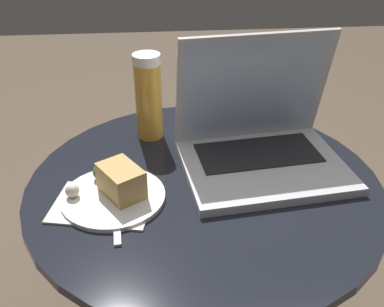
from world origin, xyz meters
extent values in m
cylinder|color=#515156|center=(0.00, 0.00, 0.28)|extent=(0.09, 0.09, 0.53)
cylinder|color=black|center=(0.00, 0.00, 0.55)|extent=(0.70, 0.70, 0.02)
cube|color=silver|center=(-0.20, -0.06, 0.56)|extent=(0.20, 0.16, 0.00)
cube|color=silver|center=(0.13, 0.03, 0.57)|extent=(0.35, 0.29, 0.02)
cube|color=black|center=(0.12, 0.06, 0.58)|extent=(0.26, 0.15, 0.00)
cube|color=silver|center=(0.11, 0.13, 0.70)|extent=(0.33, 0.10, 0.25)
cube|color=silver|center=(0.11, 0.12, 0.70)|extent=(0.30, 0.09, 0.22)
cylinder|color=gold|center=(-0.10, 0.20, 0.65)|extent=(0.06, 0.06, 0.17)
cylinder|color=white|center=(-0.10, 0.20, 0.75)|extent=(0.06, 0.06, 0.02)
cylinder|color=white|center=(-0.18, -0.04, 0.56)|extent=(0.19, 0.19, 0.01)
cube|color=tan|center=(-0.16, -0.04, 0.60)|extent=(0.10, 0.10, 0.06)
sphere|color=#4C6B33|center=(-0.20, 0.01, 0.59)|extent=(0.03, 0.03, 0.03)
sphere|color=beige|center=(-0.25, -0.04, 0.58)|extent=(0.03, 0.03, 0.03)
cube|color=silver|center=(-0.17, -0.11, 0.56)|extent=(0.02, 0.13, 0.00)
cube|color=silver|center=(-0.17, -0.02, 0.56)|extent=(0.03, 0.06, 0.00)
camera|label=1|loc=(-0.09, -0.73, 1.07)|focal=42.00mm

